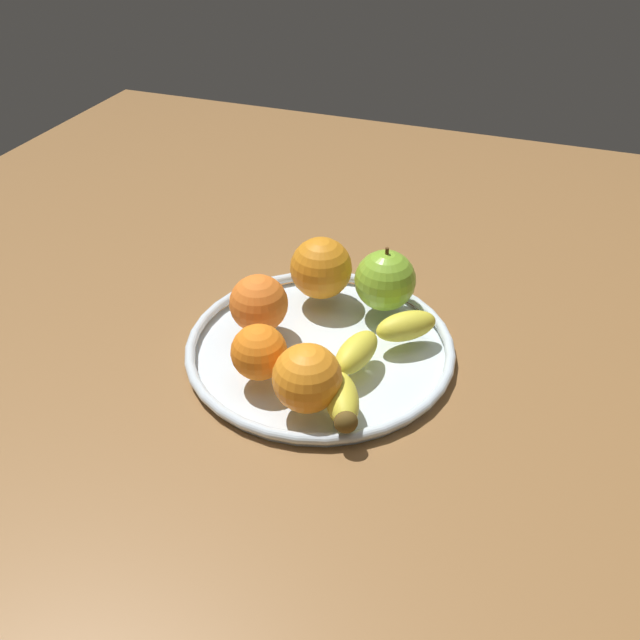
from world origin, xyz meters
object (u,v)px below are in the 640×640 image
object	(u,v)px
fruit_bowl	(320,347)
orange_front_right	(260,302)
orange_front_left	(259,352)
orange_back_left	(307,378)
orange_back_right	(321,268)
banana	(369,360)
apple	(385,280)

from	to	relation	value
fruit_bowl	orange_front_right	xyz separation A→B (cm)	(-0.33, -7.64, 4.35)
fruit_bowl	orange_front_left	size ratio (longest dim) A/B	5.13
orange_front_right	orange_back_left	distance (cm)	14.84
fruit_bowl	orange_back_right	bearing A→B (deg)	-160.70
orange_front_right	fruit_bowl	bearing A→B (deg)	87.49
orange_back_right	orange_front_left	size ratio (longest dim) A/B	1.27
orange_front_right	orange_back_right	bearing A→B (deg)	153.66
fruit_bowl	banana	world-z (taller)	banana
orange_back_left	apple	bearing A→B (deg)	172.69
orange_front_left	orange_back_left	distance (cm)	7.14
banana	apple	world-z (taller)	apple
fruit_bowl	apple	xyz separation A→B (cm)	(-9.44, 5.02, 4.66)
fruit_bowl	banana	bearing A→B (deg)	63.59
apple	orange_front_left	bearing A→B (deg)	-27.90
orange_front_right	orange_back_right	size ratio (longest dim) A/B	0.89
fruit_bowl	orange_front_left	world-z (taller)	orange_front_left
banana	apple	distance (cm)	13.15
orange_back_right	orange_back_left	bearing A→B (deg)	16.06
fruit_bowl	banana	xyz separation A→B (cm)	(3.42, 6.88, 2.60)
apple	orange_front_left	size ratio (longest dim) A/B	1.36
banana	apple	xyz separation A→B (cm)	(-12.85, -1.86, 2.06)
apple	orange_front_right	bearing A→B (deg)	-54.28
banana	orange_back_right	world-z (taller)	orange_back_right
apple	orange_front_right	xyz separation A→B (cm)	(9.10, -12.66, -0.31)
orange_back_right	banana	bearing A→B (deg)	38.65
banana	orange_front_left	bearing A→B (deg)	-55.98
fruit_bowl	orange_back_right	size ratio (longest dim) A/B	4.04
apple	banana	bearing A→B (deg)	8.22
orange_front_left	orange_back_left	size ratio (longest dim) A/B	0.86
fruit_bowl	apple	size ratio (longest dim) A/B	3.78
orange_back_right	orange_back_left	size ratio (longest dim) A/B	1.09
orange_front_right	orange_front_left	world-z (taller)	orange_front_right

